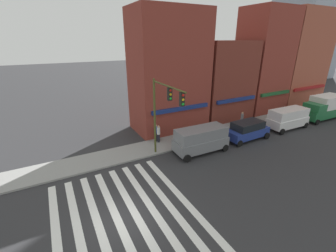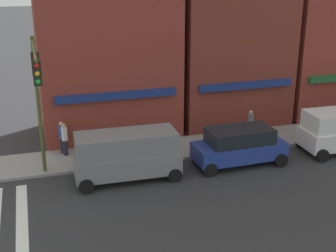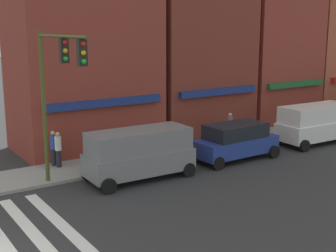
{
  "view_description": "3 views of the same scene",
  "coord_description": "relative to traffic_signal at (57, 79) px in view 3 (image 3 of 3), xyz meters",
  "views": [
    {
      "loc": [
        -2.79,
        -10.19,
        9.78
      ],
      "look_at": [
        4.89,
        4.0,
        3.5
      ],
      "focal_mm": 24.0,
      "sensor_mm": 36.0,
      "label": 1
    },
    {
      "loc": [
        4.61,
        -15.48,
        9.98
      ],
      "look_at": [
        11.13,
        6.0,
        2.0
      ],
      "focal_mm": 50.0,
      "sensor_mm": 36.0,
      "label": 2
    },
    {
      "loc": [
        -1.74,
        -13.32,
        6.96
      ],
      "look_at": [
        11.13,
        6.0,
        2.0
      ],
      "focal_mm": 50.0,
      "sensor_mm": 36.0,
      "label": 3
    }
  ],
  "objects": [
    {
      "name": "storefront_row",
      "position": [
        16.13,
        6.81,
        1.47
      ],
      "size": [
        30.63,
        5.3,
        13.81
      ],
      "color": "maroon",
      "rests_on": "ground_plane"
    },
    {
      "name": "traffic_signal",
      "position": [
        0.0,
        0.0,
        0.0
      ],
      "size": [
        0.32,
        4.92,
        6.79
      ],
      "color": "#474C1E",
      "rests_on": "ground_plane"
    },
    {
      "name": "van_grey",
      "position": [
        3.78,
        0.01,
        -3.61
      ],
      "size": [
        5.05,
        2.22,
        2.34
      ],
      "rotation": [
        0.0,
        0.0,
        -0.03
      ],
      "color": "slate",
      "rests_on": "ground_plane"
    },
    {
      "name": "suv_blue",
      "position": [
        9.66,
        0.01,
        -3.86
      ],
      "size": [
        4.75,
        2.12,
        1.94
      ],
      "rotation": [
        0.0,
        0.0,
        0.03
      ],
      "color": "navy",
      "rests_on": "ground_plane"
    },
    {
      "name": "van_white",
      "position": [
        16.09,
        0.01,
        -3.61
      ],
      "size": [
        5.05,
        2.22,
        2.34
      ],
      "rotation": [
        0.0,
        0.0,
        -0.03
      ],
      "color": "white",
      "rests_on": "ground_plane"
    },
    {
      "name": "pedestrian_grey_coat",
      "position": [
        11.59,
        2.67,
        -3.82
      ],
      "size": [
        0.32,
        0.32,
        1.77
      ],
      "rotation": [
        0.0,
        0.0,
        0.57
      ],
      "color": "#23232D",
      "rests_on": "sidewalk_left"
    },
    {
      "name": "pedestrian_white_shirt",
      "position": [
        1.18,
        3.45,
        -3.82
      ],
      "size": [
        0.32,
        0.32,
        1.77
      ],
      "rotation": [
        0.0,
        0.0,
        2.83
      ],
      "color": "#23232D",
      "rests_on": "sidewalk_left"
    },
    {
      "name": "pedestrian_blue_shirt",
      "position": [
        1.07,
        3.81,
        -3.82
      ],
      "size": [
        0.32,
        0.32,
        1.77
      ],
      "rotation": [
        0.0,
        0.0,
        2.68
      ],
      "color": "#23232D",
      "rests_on": "sidewalk_left"
    },
    {
      "name": "fire_hydrant",
      "position": [
        2.49,
        1.71,
        -4.28
      ],
      "size": [
        0.24,
        0.24,
        0.84
      ],
      "color": "red",
      "rests_on": "sidewalk_left"
    }
  ]
}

